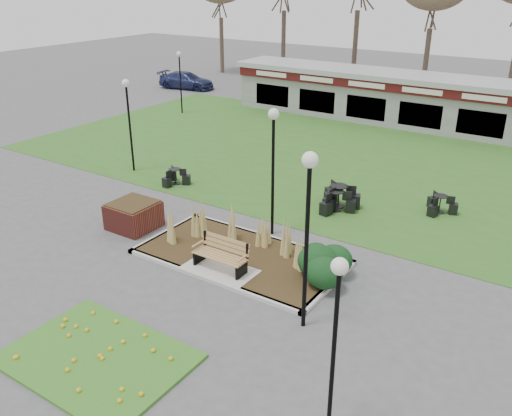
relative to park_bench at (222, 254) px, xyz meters
The scene contains 19 objects.
ground 0.64m from the park_bench, 90.00° to the right, with size 100.00×100.00×0.00m, color #515154.
lawn 11.77m from the park_bench, 90.00° to the left, with size 34.00×16.00×0.02m, color #306620.
flower_bed 4.88m from the park_bench, 90.00° to the right, with size 4.20×3.00×0.16m.
planting_bed 1.70m from the park_bench, 40.83° to the left, with size 6.75×3.40×1.27m.
park_bench is the anchor object (origin of this frame).
brick_planter 4.47m from the park_bench, behind, with size 1.50×1.50×0.95m.
food_pavilion 19.73m from the park_bench, 90.00° to the left, with size 24.60×3.40×2.90m.
lamp_post_near_left 4.48m from the park_bench, 17.38° to the right, with size 0.38×0.38×4.63m.
lamp_post_near_right 6.93m from the park_bench, 34.74° to the right, with size 0.32×0.32×3.82m.
lamp_post_mid_left 10.32m from the park_bench, 150.14° to the left, with size 0.34×0.34×4.10m.
lamp_post_mid_right 3.96m from the park_bench, 91.88° to the left, with size 0.36×0.36×4.36m.
lamp_post_far_left 20.28m from the park_bench, 133.98° to the left, with size 0.32×0.32×3.82m.
bistro_set_a 7.67m from the park_bench, 141.69° to the left, with size 1.24×1.12×0.66m.
bistro_set_b 6.01m from the park_bench, 81.80° to the left, with size 1.44×1.40×0.78m.
bistro_set_c 8.96m from the park_bench, 62.18° to the left, with size 1.23×1.20×0.67m.
bistro_set_d 6.40m from the park_bench, 82.89° to the left, with size 1.60×1.49×0.86m.
car_silver 23.76m from the park_bench, 118.16° to the left, with size 1.55×3.86×1.31m, color #B9B8BD.
car_black 27.14m from the park_bench, 111.78° to the left, with size 1.69×4.85×1.60m, color black.
car_blue 28.06m from the park_bench, 132.30° to the left, with size 1.76×4.32×1.25m, color navy.
Camera 1 is at (8.65, -11.00, 8.26)m, focal length 38.00 mm.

